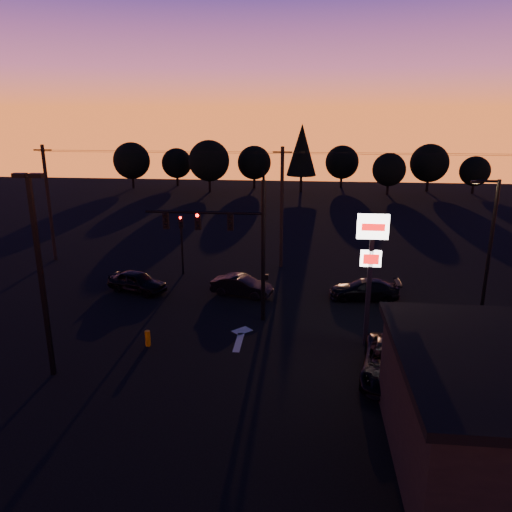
{
  "coord_description": "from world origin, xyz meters",
  "views": [
    {
      "loc": [
        3.75,
        -22.25,
        11.73
      ],
      "look_at": [
        1.0,
        5.0,
        3.5
      ],
      "focal_mm": 35.0,
      "sensor_mm": 36.0,
      "label": 1
    }
  ],
  "objects_px": {
    "secondary_signal": "(181,236)",
    "parking_lot_light": "(39,264)",
    "car_left": "(137,282)",
    "car_right": "(364,289)",
    "bollard": "(148,338)",
    "traffic_signal_mast": "(234,236)",
    "suv_parked": "(390,362)",
    "car_mid": "(242,286)",
    "pylon_sign": "(371,252)",
    "streetlight": "(489,244)"
  },
  "relations": [
    {
      "from": "suv_parked",
      "to": "streetlight",
      "type": "bearing_deg",
      "value": 59.55
    },
    {
      "from": "streetlight",
      "to": "car_right",
      "type": "relative_size",
      "value": 1.83
    },
    {
      "from": "traffic_signal_mast",
      "to": "pylon_sign",
      "type": "height_order",
      "value": "traffic_signal_mast"
    },
    {
      "from": "pylon_sign",
      "to": "traffic_signal_mast",
      "type": "bearing_deg",
      "value": 160.64
    },
    {
      "from": "streetlight",
      "to": "car_mid",
      "type": "distance_m",
      "value": 14.78
    },
    {
      "from": "car_left",
      "to": "bollard",
      "type": "bearing_deg",
      "value": -137.86
    },
    {
      "from": "traffic_signal_mast",
      "to": "car_right",
      "type": "relative_size",
      "value": 1.96
    },
    {
      "from": "pylon_sign",
      "to": "car_mid",
      "type": "distance_m",
      "value": 10.42
    },
    {
      "from": "parking_lot_light",
      "to": "secondary_signal",
      "type": "bearing_deg",
      "value": 80.21
    },
    {
      "from": "bollard",
      "to": "pylon_sign",
      "type": "bearing_deg",
      "value": 6.81
    },
    {
      "from": "car_left",
      "to": "pylon_sign",
      "type": "bearing_deg",
      "value": -93.77
    },
    {
      "from": "car_right",
      "to": "suv_parked",
      "type": "relative_size",
      "value": 0.85
    },
    {
      "from": "parking_lot_light",
      "to": "bollard",
      "type": "distance_m",
      "value": 6.75
    },
    {
      "from": "car_mid",
      "to": "suv_parked",
      "type": "distance_m",
      "value": 12.3
    },
    {
      "from": "car_right",
      "to": "car_left",
      "type": "bearing_deg",
      "value": -90.5
    },
    {
      "from": "secondary_signal",
      "to": "parking_lot_light",
      "type": "bearing_deg",
      "value": -99.79
    },
    {
      "from": "secondary_signal",
      "to": "parking_lot_light",
      "type": "relative_size",
      "value": 0.48
    },
    {
      "from": "car_mid",
      "to": "suv_parked",
      "type": "xyz_separation_m",
      "value": [
        7.91,
        -9.42,
        0.07
      ]
    },
    {
      "from": "suv_parked",
      "to": "pylon_sign",
      "type": "bearing_deg",
      "value": 112.66
    },
    {
      "from": "car_mid",
      "to": "car_right",
      "type": "height_order",
      "value": "car_mid"
    },
    {
      "from": "bollard",
      "to": "car_left",
      "type": "relative_size",
      "value": 0.2
    },
    {
      "from": "pylon_sign",
      "to": "bollard",
      "type": "distance_m",
      "value": 12.01
    },
    {
      "from": "bollard",
      "to": "traffic_signal_mast",
      "type": "bearing_deg",
      "value": 43.93
    },
    {
      "from": "pylon_sign",
      "to": "secondary_signal",
      "type": "bearing_deg",
      "value": 140.23
    },
    {
      "from": "pylon_sign",
      "to": "streetlight",
      "type": "xyz_separation_m",
      "value": [
        6.91,
        4.0,
        -0.49
      ]
    },
    {
      "from": "car_left",
      "to": "car_right",
      "type": "bearing_deg",
      "value": -69.44
    },
    {
      "from": "parking_lot_light",
      "to": "suv_parked",
      "type": "bearing_deg",
      "value": 4.84
    },
    {
      "from": "traffic_signal_mast",
      "to": "car_left",
      "type": "xyz_separation_m",
      "value": [
        -7.03,
        3.71,
        -4.25
      ]
    },
    {
      "from": "car_left",
      "to": "suv_parked",
      "type": "xyz_separation_m",
      "value": [
        14.84,
        -9.42,
        0.03
      ]
    },
    {
      "from": "traffic_signal_mast",
      "to": "streetlight",
      "type": "xyz_separation_m",
      "value": [
        14.01,
        1.51,
        -0.52
      ]
    },
    {
      "from": "secondary_signal",
      "to": "streetlight",
      "type": "distance_m",
      "value": 19.89
    },
    {
      "from": "pylon_sign",
      "to": "car_right",
      "type": "relative_size",
      "value": 1.55
    },
    {
      "from": "parking_lot_light",
      "to": "pylon_sign",
      "type": "distance_m",
      "value": 15.19
    },
    {
      "from": "streetlight",
      "to": "bollard",
      "type": "xyz_separation_m",
      "value": [
        -17.97,
        -5.32,
        -4.01
      ]
    },
    {
      "from": "parking_lot_light",
      "to": "suv_parked",
      "type": "xyz_separation_m",
      "value": [
        15.21,
        1.29,
        -4.55
      ]
    },
    {
      "from": "traffic_signal_mast",
      "to": "parking_lot_light",
      "type": "xyz_separation_m",
      "value": [
        -7.4,
        -6.99,
        0.33
      ]
    },
    {
      "from": "secondary_signal",
      "to": "pylon_sign",
      "type": "distance_m",
      "value": 15.75
    },
    {
      "from": "car_right",
      "to": "suv_parked",
      "type": "height_order",
      "value": "suv_parked"
    },
    {
      "from": "car_right",
      "to": "pylon_sign",
      "type": "bearing_deg",
      "value": -6.54
    },
    {
      "from": "pylon_sign",
      "to": "streetlight",
      "type": "distance_m",
      "value": 8.0
    },
    {
      "from": "streetlight",
      "to": "suv_parked",
      "type": "relative_size",
      "value": 1.55
    },
    {
      "from": "car_right",
      "to": "suv_parked",
      "type": "bearing_deg",
      "value": -0.51
    },
    {
      "from": "parking_lot_light",
      "to": "streetlight",
      "type": "xyz_separation_m",
      "value": [
        21.41,
        8.5,
        -0.85
      ]
    },
    {
      "from": "parking_lot_light",
      "to": "bollard",
      "type": "bearing_deg",
      "value": 42.72
    },
    {
      "from": "traffic_signal_mast",
      "to": "bollard",
      "type": "relative_size",
      "value": 10.52
    },
    {
      "from": "pylon_sign",
      "to": "bollard",
      "type": "height_order",
      "value": "pylon_sign"
    },
    {
      "from": "car_mid",
      "to": "parking_lot_light",
      "type": "bearing_deg",
      "value": 160.04
    },
    {
      "from": "secondary_signal",
      "to": "car_mid",
      "type": "xyz_separation_m",
      "value": [
        4.8,
        -3.78,
        -2.21
      ]
    },
    {
      "from": "suv_parked",
      "to": "car_left",
      "type": "bearing_deg",
      "value": 157.84
    },
    {
      "from": "parking_lot_light",
      "to": "car_left",
      "type": "bearing_deg",
      "value": 88.02
    }
  ]
}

